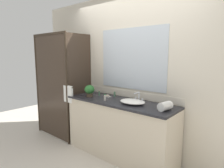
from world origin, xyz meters
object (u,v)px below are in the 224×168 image
object	(u,v)px
amenity_bottle_conditioner	(115,94)
amenity_bottle_shampoo	(99,93)
soap_dish	(108,96)
amenity_bottle_lotion	(105,98)
potted_plant	(90,90)
faucet	(139,98)
sink_basin	(132,102)
rolled_towel_near_edge	(165,106)

from	to	relation	value
amenity_bottle_conditioner	amenity_bottle_shampoo	bearing A→B (deg)	-154.68
soap_dish	amenity_bottle_lotion	size ratio (longest dim) A/B	0.99
potted_plant	amenity_bottle_lotion	bearing A→B (deg)	-5.11
faucet	amenity_bottle_conditioner	world-z (taller)	faucet
faucet	amenity_bottle_lotion	distance (m)	0.52
sink_basin	amenity_bottle_shampoo	distance (m)	0.76
amenity_bottle_shampoo	amenity_bottle_conditioner	bearing A→B (deg)	25.32
potted_plant	soap_dish	world-z (taller)	potted_plant
amenity_bottle_shampoo	amenity_bottle_conditioner	world-z (taller)	amenity_bottle_shampoo
sink_basin	rolled_towel_near_edge	distance (m)	0.52
sink_basin	potted_plant	world-z (taller)	potted_plant
amenity_bottle_shampoo	rolled_towel_near_edge	size ratio (longest dim) A/B	0.46
soap_dish	amenity_bottle_conditioner	distance (m)	0.12
potted_plant	soap_dish	distance (m)	0.32
amenity_bottle_lotion	rolled_towel_near_edge	world-z (taller)	rolled_towel_near_edge
sink_basin	potted_plant	bearing A→B (deg)	-174.33
soap_dish	amenity_bottle_shampoo	bearing A→B (deg)	-174.26
amenity_bottle_conditioner	soap_dish	bearing A→B (deg)	-124.77
faucet	potted_plant	world-z (taller)	potted_plant
sink_basin	amenity_bottle_lotion	world-z (taller)	amenity_bottle_lotion
faucet	amenity_bottle_conditioner	bearing A→B (deg)	175.44
amenity_bottle_conditioner	amenity_bottle_lotion	bearing A→B (deg)	-77.42
rolled_towel_near_edge	amenity_bottle_lotion	bearing A→B (deg)	-173.85
amenity_bottle_conditioner	sink_basin	bearing A→B (deg)	-22.10
faucet	amenity_bottle_lotion	xyz separation A→B (m)	(-0.43, -0.28, -0.00)
sink_basin	soap_dish	bearing A→B (deg)	169.63
sink_basin	faucet	world-z (taller)	faucet
sink_basin	amenity_bottle_shampoo	bearing A→B (deg)	173.42
soap_dish	rolled_towel_near_edge	size ratio (longest dim) A/B	0.50
soap_dish	rolled_towel_near_edge	distance (m)	1.10
sink_basin	faucet	xyz separation A→B (m)	(0.00, 0.16, 0.02)
potted_plant	rolled_towel_near_edge	distance (m)	1.34
faucet	amenity_bottle_lotion	world-z (taller)	faucet
amenity_bottle_conditioner	rolled_towel_near_edge	bearing A→B (deg)	-12.09
faucet	amenity_bottle_shampoo	world-z (taller)	faucet
amenity_bottle_conditioner	potted_plant	bearing A→B (deg)	-137.50
amenity_bottle_lotion	rolled_towel_near_edge	distance (m)	0.95
amenity_bottle_shampoo	rolled_towel_near_edge	xyz separation A→B (m)	(1.27, -0.10, 0.01)
faucet	potted_plant	size ratio (longest dim) A/B	0.85
sink_basin	potted_plant	xyz separation A→B (m)	(-0.82, -0.08, 0.08)
soap_dish	amenity_bottle_lotion	bearing A→B (deg)	-57.44
amenity_bottle_shampoo	rolled_towel_near_edge	distance (m)	1.27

